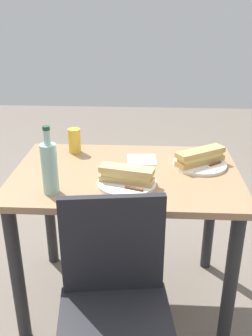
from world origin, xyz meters
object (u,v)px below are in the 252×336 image
object	(u,v)px
beer_glass	(75,141)
knife_near	(125,187)
baguette_sandwich_far	(200,156)
baguette_sandwich_near	(127,174)
chair_far	(114,299)
plate_near	(127,183)
plate_far	(200,164)
knife_far	(210,166)
water_bottle	(50,167)
dining_table	(126,197)

from	to	relation	value
beer_glass	knife_near	bearing A→B (deg)	123.87
baguette_sandwich_far	beer_glass	size ratio (longest dim) A/B	1.98
baguette_sandwich_near	knife_near	xyz separation A→B (m)	(0.00, 0.06, -0.03)
chair_far	baguette_sandwich_near	distance (m)	0.52
plate_near	plate_far	size ratio (longest dim) A/B	1.00
knife_near	baguette_sandwich_far	world-z (taller)	baguette_sandwich_far
knife_far	beer_glass	size ratio (longest dim) A/B	1.14
baguette_sandwich_near	water_bottle	size ratio (longest dim) A/B	0.85
plate_far	knife_far	world-z (taller)	knife_far
baguette_sandwich_near	dining_table	bearing A→B (deg)	-85.39
plate_near	beer_glass	bearing A→B (deg)	-51.77
dining_table	knife_near	xyz separation A→B (m)	(-0.01, 0.19, 0.15)
knife_near	plate_near	bearing A→B (deg)	-92.51
plate_near	knife_far	xyz separation A→B (m)	(-0.38, -0.18, 0.01)
baguette_sandwich_near	baguette_sandwich_far	size ratio (longest dim) A/B	0.97
chair_far	plate_near	world-z (taller)	chair_far
chair_far	plate_near	distance (m)	0.49
baguette_sandwich_far	beer_glass	world-z (taller)	beer_glass
knife_far	beer_glass	world-z (taller)	beer_glass
chair_far	baguette_sandwich_near	bearing A→B (deg)	-92.96
plate_far	baguette_sandwich_near	bearing A→B (deg)	33.53
plate_near	baguette_sandwich_near	distance (m)	0.04
plate_far	knife_near	bearing A→B (deg)	39.82
beer_glass	plate_far	bearing A→B (deg)	167.01
chair_far	plate_far	distance (m)	0.78
dining_table	plate_far	distance (m)	0.39
baguette_sandwich_near	knife_far	bearing A→B (deg)	-154.18
plate_near	knife_far	bearing A→B (deg)	-154.18
plate_near	baguette_sandwich_far	bearing A→B (deg)	-146.47
dining_table	beer_glass	bearing A→B (deg)	-40.15
baguette_sandwich_far	baguette_sandwich_near	bearing A→B (deg)	33.53
baguette_sandwich_near	baguette_sandwich_far	xyz separation A→B (m)	(-0.34, -0.22, -0.00)
chair_far	dining_table	bearing A→B (deg)	-91.13
beer_glass	chair_far	bearing A→B (deg)	108.93
dining_table	baguette_sandwich_near	distance (m)	0.23
plate_near	plate_far	bearing A→B (deg)	-146.47
baguette_sandwich_near	baguette_sandwich_far	world-z (taller)	same
chair_far	water_bottle	size ratio (longest dim) A/B	2.99
dining_table	baguette_sandwich_near	xyz separation A→B (m)	(-0.01, 0.13, 0.18)
dining_table	beer_glass	size ratio (longest dim) A/B	8.28
chair_far	knife_far	world-z (taller)	chair_far
water_bottle	dining_table	bearing A→B (deg)	-143.29
baguette_sandwich_near	beer_glass	distance (m)	0.47
chair_far	beer_glass	xyz separation A→B (m)	(0.27, -0.79, 0.32)
knife_near	plate_far	bearing A→B (deg)	-140.18
chair_far	knife_near	world-z (taller)	chair_far
baguette_sandwich_far	knife_far	distance (m)	0.07
plate_near	plate_far	world-z (taller)	same
plate_far	water_bottle	xyz separation A→B (m)	(0.65, 0.31, 0.11)
knife_near	baguette_sandwich_far	distance (m)	0.45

